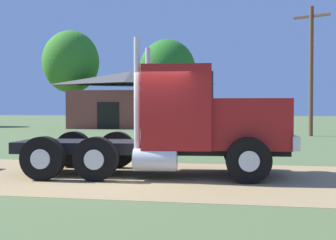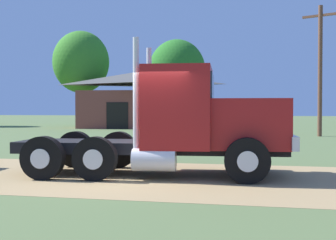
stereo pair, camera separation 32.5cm
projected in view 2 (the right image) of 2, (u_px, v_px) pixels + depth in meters
ground_plane at (143, 177)px, 11.26m from camera, size 200.00×200.00×0.00m
dirt_track at (143, 177)px, 11.26m from camera, size 120.00×5.81×0.01m
truck_foreground_white at (188, 124)px, 11.50m from camera, size 7.00×3.20×3.32m
shed_building at (141, 101)px, 40.16m from camera, size 11.16×6.56×4.93m
utility_pole_near at (320, 67)px, 27.69m from camera, size 2.06×1.04×7.85m
tree_mid at (81, 62)px, 44.03m from camera, size 5.36×5.36×9.08m
tree_right at (177, 71)px, 44.34m from camera, size 5.45×5.45×8.33m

